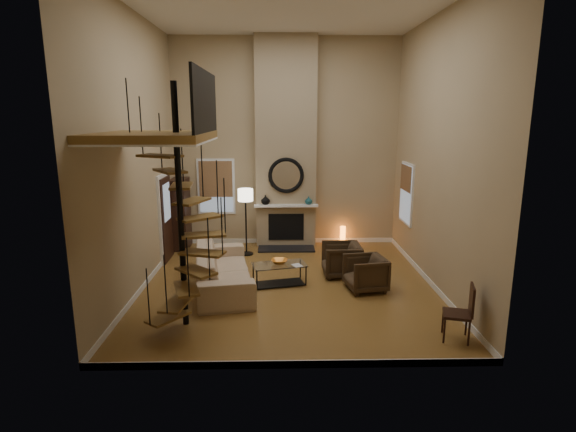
{
  "coord_description": "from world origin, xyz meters",
  "views": [
    {
      "loc": [
        -0.2,
        -9.05,
        3.51
      ],
      "look_at": [
        0.0,
        0.4,
        1.4
      ],
      "focal_mm": 28.34,
      "sensor_mm": 36.0,
      "label": 1
    }
  ],
  "objects_px": {
    "sofa": "(223,269)",
    "accent_lamp": "(343,236)",
    "armchair_near": "(345,260)",
    "coffee_table": "(279,272)",
    "hutch": "(181,213)",
    "floor_lamp": "(246,200)",
    "armchair_far": "(369,273)",
    "side_chair": "(463,310)"
  },
  "relations": [
    {
      "from": "coffee_table",
      "to": "side_chair",
      "type": "xyz_separation_m",
      "value": [
        2.87,
        -2.51,
        0.24
      ]
    },
    {
      "from": "sofa",
      "to": "hutch",
      "type": "bearing_deg",
      "value": 17.17
    },
    {
      "from": "sofa",
      "to": "side_chair",
      "type": "xyz_separation_m",
      "value": [
        4.05,
        -2.42,
        0.13
      ]
    },
    {
      "from": "sofa",
      "to": "armchair_near",
      "type": "xyz_separation_m",
      "value": [
        2.64,
        0.65,
        -0.04
      ]
    },
    {
      "from": "armchair_far",
      "to": "coffee_table",
      "type": "distance_m",
      "value": 1.85
    },
    {
      "from": "sofa",
      "to": "accent_lamp",
      "type": "relative_size",
      "value": 5.27
    },
    {
      "from": "hutch",
      "to": "armchair_near",
      "type": "xyz_separation_m",
      "value": [
        4.07,
        -2.21,
        -0.6
      ]
    },
    {
      "from": "coffee_table",
      "to": "armchair_near",
      "type": "bearing_deg",
      "value": 20.83
    },
    {
      "from": "floor_lamp",
      "to": "hutch",
      "type": "bearing_deg",
      "value": 161.07
    },
    {
      "from": "accent_lamp",
      "to": "armchair_near",
      "type": "bearing_deg",
      "value": -96.92
    },
    {
      "from": "sofa",
      "to": "side_chair",
      "type": "height_order",
      "value": "side_chair"
    },
    {
      "from": "coffee_table",
      "to": "accent_lamp",
      "type": "distance_m",
      "value": 3.5
    },
    {
      "from": "coffee_table",
      "to": "accent_lamp",
      "type": "relative_size",
      "value": 2.31
    },
    {
      "from": "coffee_table",
      "to": "floor_lamp",
      "type": "height_order",
      "value": "floor_lamp"
    },
    {
      "from": "coffee_table",
      "to": "side_chair",
      "type": "bearing_deg",
      "value": -41.12
    },
    {
      "from": "armchair_near",
      "to": "side_chair",
      "type": "relative_size",
      "value": 0.9
    },
    {
      "from": "sofa",
      "to": "floor_lamp",
      "type": "relative_size",
      "value": 1.61
    },
    {
      "from": "armchair_far",
      "to": "coffee_table",
      "type": "bearing_deg",
      "value": -109.72
    },
    {
      "from": "sofa",
      "to": "coffee_table",
      "type": "xyz_separation_m",
      "value": [
        1.18,
        0.09,
        -0.11
      ]
    },
    {
      "from": "hutch",
      "to": "side_chair",
      "type": "distance_m",
      "value": 7.62
    },
    {
      "from": "side_chair",
      "to": "floor_lamp",
      "type": "bearing_deg",
      "value": 128.52
    },
    {
      "from": "armchair_near",
      "to": "armchair_far",
      "type": "xyz_separation_m",
      "value": [
        0.37,
        -0.87,
        0.0
      ]
    },
    {
      "from": "hutch",
      "to": "sofa",
      "type": "relative_size",
      "value": 0.68
    },
    {
      "from": "armchair_near",
      "to": "armchair_far",
      "type": "distance_m",
      "value": 0.94
    },
    {
      "from": "hutch",
      "to": "coffee_table",
      "type": "relative_size",
      "value": 1.55
    },
    {
      "from": "armchair_far",
      "to": "coffee_table",
      "type": "height_order",
      "value": "armchair_far"
    },
    {
      "from": "armchair_far",
      "to": "sofa",
      "type": "bearing_deg",
      "value": -104.22
    },
    {
      "from": "floor_lamp",
      "to": "side_chair",
      "type": "distance_m",
      "value": 6.03
    },
    {
      "from": "hutch",
      "to": "armchair_far",
      "type": "relative_size",
      "value": 2.38
    },
    {
      "from": "armchair_far",
      "to": "armchair_near",
      "type": "bearing_deg",
      "value": -167.09
    },
    {
      "from": "coffee_table",
      "to": "floor_lamp",
      "type": "bearing_deg",
      "value": 111.28
    },
    {
      "from": "armchair_near",
      "to": "armchair_far",
      "type": "bearing_deg",
      "value": 21.74
    },
    {
      "from": "hutch",
      "to": "side_chair",
      "type": "relative_size",
      "value": 2.03
    },
    {
      "from": "sofa",
      "to": "side_chair",
      "type": "distance_m",
      "value": 4.72
    },
    {
      "from": "sofa",
      "to": "armchair_far",
      "type": "distance_m",
      "value": 3.01
    },
    {
      "from": "floor_lamp",
      "to": "accent_lamp",
      "type": "distance_m",
      "value": 2.98
    },
    {
      "from": "hutch",
      "to": "floor_lamp",
      "type": "xyz_separation_m",
      "value": [
        1.77,
        -0.61,
        0.46
      ]
    },
    {
      "from": "floor_lamp",
      "to": "coffee_table",
      "type": "bearing_deg",
      "value": -68.72
    },
    {
      "from": "armchair_near",
      "to": "coffee_table",
      "type": "height_order",
      "value": "armchair_near"
    },
    {
      "from": "armchair_near",
      "to": "armchair_far",
      "type": "height_order",
      "value": "armchair_near"
    },
    {
      "from": "hutch",
      "to": "accent_lamp",
      "type": "relative_size",
      "value": 3.58
    },
    {
      "from": "accent_lamp",
      "to": "floor_lamp",
      "type": "bearing_deg",
      "value": -161.58
    }
  ]
}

